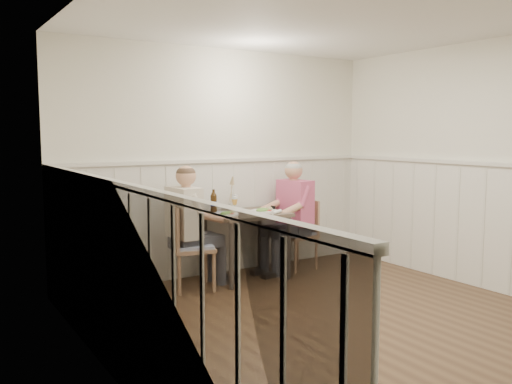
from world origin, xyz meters
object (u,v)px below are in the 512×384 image
diner_cream (188,237)px  chair_left (188,244)px  grass_vase (230,194)px  chair_right (300,232)px  beer_bottle (214,202)px  dining_table (246,222)px  man_in_pink (292,224)px

diner_cream → chair_left: bearing=-118.6°
diner_cream → grass_vase: bearing=21.6°
chair_right → chair_left: (-1.54, -0.11, 0.04)m
beer_bottle → chair_right: bearing=-8.1°
dining_table → grass_vase: bearing=107.0°
dining_table → chair_right: (0.78, 0.04, -0.19)m
chair_right → chair_left: bearing=-176.1°
chair_right → diner_cream: size_ratio=0.62×
dining_table → beer_bottle: bearing=148.0°
dining_table → diner_cream: 0.74m
chair_right → chair_left: size_ratio=0.93×
dining_table → grass_vase: size_ratio=2.03×
chair_right → chair_left: chair_left is taller
man_in_pink → chair_right: bearing=10.9°
man_in_pink → diner_cream: (-1.39, -0.04, -0.00)m
beer_bottle → grass_vase: size_ratio=0.63×
chair_left → man_in_pink: (1.41, 0.08, 0.07)m
diner_cream → chair_right: bearing=2.4°
grass_vase → man_in_pink: bearing=-17.2°
chair_left → man_in_pink: bearing=3.2°
man_in_pink → grass_vase: man_in_pink is taller
dining_table → man_in_pink: 0.66m
chair_left → beer_bottle: size_ratio=3.42×
diner_cream → beer_bottle: size_ratio=5.07×
chair_left → diner_cream: 0.09m
chair_left → grass_vase: (0.69, 0.30, 0.45)m
man_in_pink → beer_bottle: bearing=169.3°
chair_right → diner_cream: bearing=-177.6°
grass_vase → chair_left: bearing=-156.2°
chair_left → grass_vase: 0.88m
dining_table → grass_vase: 0.38m
dining_table → chair_left: 0.78m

